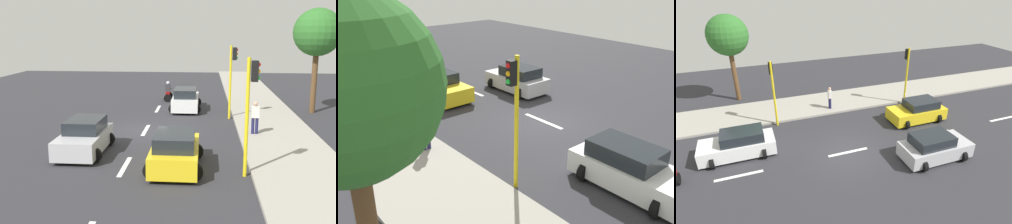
# 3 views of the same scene
# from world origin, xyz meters

# --- Properties ---
(ground_plane) EXTENTS (40.00, 60.00, 0.10)m
(ground_plane) POSITION_xyz_m (0.00, 0.00, -0.05)
(ground_plane) COLOR #2D2D33
(sidewalk) EXTENTS (4.00, 60.00, 0.15)m
(sidewalk) POSITION_xyz_m (7.00, 0.00, 0.07)
(sidewalk) COLOR #9E998E
(sidewalk) RESTS_ON ground
(lane_stripe_north) EXTENTS (0.20, 2.40, 0.01)m
(lane_stripe_north) POSITION_xyz_m (0.00, -6.00, 0.01)
(lane_stripe_north) COLOR white
(lane_stripe_north) RESTS_ON ground
(lane_stripe_mid) EXTENTS (0.20, 2.40, 0.01)m
(lane_stripe_mid) POSITION_xyz_m (0.00, 0.00, 0.01)
(lane_stripe_mid) COLOR white
(lane_stripe_mid) RESTS_ON ground
(lane_stripe_south) EXTENTS (0.20, 2.40, 0.01)m
(lane_stripe_south) POSITION_xyz_m (0.00, 6.00, 0.01)
(lane_stripe_south) COLOR white
(lane_stripe_south) RESTS_ON ground
(lane_stripe_far_south) EXTENTS (0.20, 2.40, 0.01)m
(lane_stripe_far_south) POSITION_xyz_m (0.00, 12.00, 0.01)
(lane_stripe_far_south) COLOR white
(lane_stripe_far_south) RESTS_ON ground
(car_yellow_cab) EXTENTS (2.25, 3.90, 1.52)m
(car_yellow_cab) POSITION_xyz_m (2.05, -6.03, 0.71)
(car_yellow_cab) COLOR yellow
(car_yellow_cab) RESTS_ON ground
(car_silver) EXTENTS (2.22, 3.86, 1.52)m
(car_silver) POSITION_xyz_m (-2.15, -4.27, 0.71)
(car_silver) COLOR #B7B7BC
(car_silver) RESTS_ON ground
(car_white) EXTENTS (2.13, 4.07, 1.52)m
(car_white) POSITION_xyz_m (1.92, 5.85, 0.71)
(car_white) COLOR white
(car_white) RESTS_ON ground
(motorcycle) EXTENTS (0.60, 1.30, 1.53)m
(motorcycle) POSITION_xyz_m (0.42, 9.32, 0.64)
(motorcycle) COLOR black
(motorcycle) RESTS_ON ground
(pedestrian_near_signal) EXTENTS (0.40, 0.24, 1.69)m
(pedestrian_near_signal) POSITION_xyz_m (5.81, -0.78, 1.06)
(pedestrian_near_signal) COLOR #1E1E4C
(pedestrian_near_signal) RESTS_ON sidewalk
(traffic_light_corner) EXTENTS (0.49, 0.24, 4.50)m
(traffic_light_corner) POSITION_xyz_m (4.85, -6.66, 2.93)
(traffic_light_corner) COLOR yellow
(traffic_light_corner) RESTS_ON ground
(traffic_light_midblock) EXTENTS (0.49, 0.24, 4.50)m
(traffic_light_midblock) POSITION_xyz_m (4.85, 3.36, 2.93)
(traffic_light_midblock) COLOR yellow
(traffic_light_midblock) RESTS_ON ground
(street_tree_center) EXTENTS (3.07, 3.07, 6.79)m
(street_tree_center) POSITION_xyz_m (10.35, 5.71, 5.20)
(street_tree_center) COLOR brown
(street_tree_center) RESTS_ON ground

